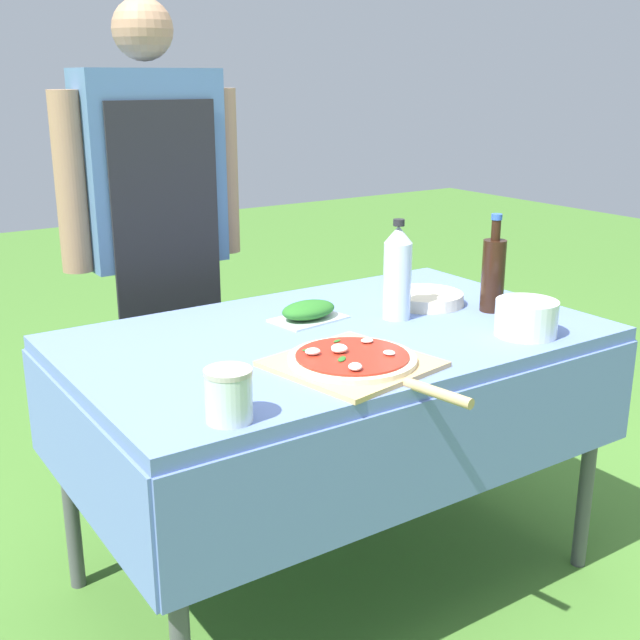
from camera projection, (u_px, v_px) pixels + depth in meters
name	position (u px, v px, depth m)	size (l,w,h in m)	color
ground_plane	(333.00, 574.00, 2.31)	(12.00, 12.00, 0.00)	#477A2D
prep_table	(335.00, 359.00, 2.12)	(1.39, 0.86, 0.74)	#607AB7
person_cook	(154.00, 218.00, 2.54)	(0.60, 0.20, 1.60)	#4C4C51
pizza_on_peel	(354.00, 362.00, 1.84)	(0.38, 0.52, 0.05)	tan
oil_bottle	(493.00, 273.00, 2.25)	(0.07, 0.07, 0.28)	black
water_bottle	(397.00, 272.00, 2.18)	(0.08, 0.08, 0.28)	silver
herb_container	(307.00, 311.00, 2.19)	(0.21, 0.15, 0.05)	silver
mixing_tub	(526.00, 318.00, 2.06)	(0.16, 0.16, 0.09)	silver
plate_stack	(426.00, 298.00, 2.35)	(0.22, 0.22, 0.03)	beige
sauce_jar	(229.00, 398.00, 1.54)	(0.09, 0.09, 0.11)	silver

